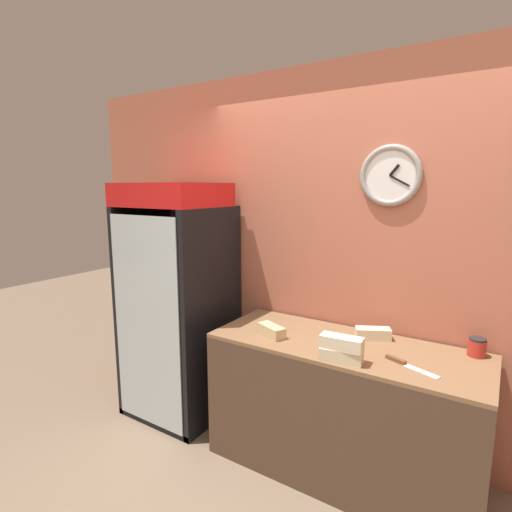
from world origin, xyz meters
name	(u,v)px	position (x,y,z in m)	size (l,w,h in m)	color
wall_back	(366,261)	(0.00, 1.26, 1.36)	(5.20, 0.10, 2.70)	#B7664C
prep_counter	(342,408)	(0.00, 0.88, 0.44)	(1.69, 0.66, 0.88)	#4C3828
beverage_cooler	(182,289)	(-1.40, 0.91, 1.04)	(0.77, 0.69, 1.89)	black
sandwich_stack_bottom	(341,355)	(0.08, 0.62, 0.92)	(0.25, 0.13, 0.07)	beige
sandwich_stack_middle	(342,343)	(0.08, 0.62, 0.99)	(0.24, 0.11, 0.07)	beige
sandwich_flat_left	(271,331)	(-0.46, 0.75, 0.92)	(0.23, 0.16, 0.07)	tan
sandwich_flat_right	(373,333)	(0.13, 1.06, 0.92)	(0.24, 0.18, 0.07)	beige
chefs_knife	(404,363)	(0.39, 0.77, 0.89)	(0.31, 0.15, 0.02)	silver
condiment_jar	(477,347)	(0.72, 1.12, 0.94)	(0.10, 0.10, 0.11)	#B72D23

